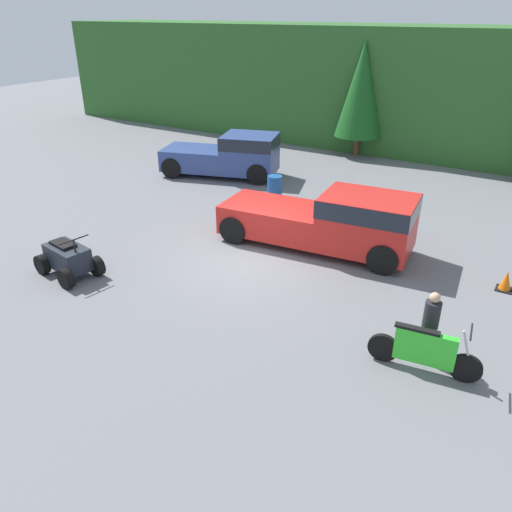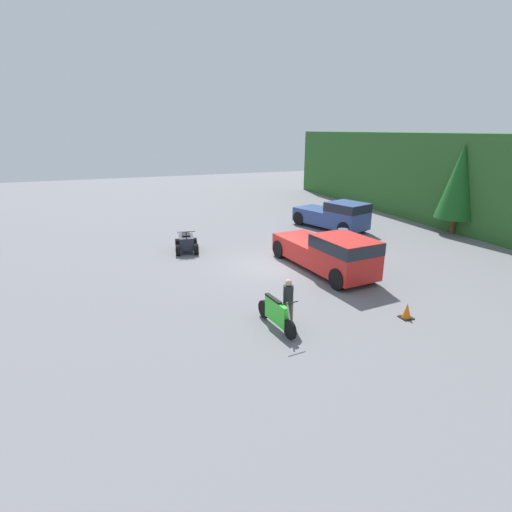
# 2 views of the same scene
# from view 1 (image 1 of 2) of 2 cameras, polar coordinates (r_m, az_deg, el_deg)

# --- Properties ---
(ground_plane) EXTENTS (80.00, 80.00, 0.00)m
(ground_plane) POSITION_cam_1_polar(r_m,az_deg,el_deg) (14.92, -0.60, -0.34)
(ground_plane) COLOR slate
(hillside_backdrop) EXTENTS (44.00, 6.00, 5.99)m
(hillside_backdrop) POSITION_cam_1_polar(r_m,az_deg,el_deg) (28.42, 17.72, 17.74)
(hillside_backdrop) COLOR #2D6028
(hillside_backdrop) RESTS_ON ground_plane
(tree_left) EXTENTS (2.40, 2.40, 5.45)m
(tree_left) POSITION_cam_1_polar(r_m,az_deg,el_deg) (25.97, 11.97, 18.12)
(tree_left) COLOR brown
(tree_left) RESTS_ON ground_plane
(pickup_truck_red) EXTENTS (6.07, 2.60, 1.88)m
(pickup_truck_red) POSITION_cam_1_polar(r_m,az_deg,el_deg) (15.30, 8.82, 4.14)
(pickup_truck_red) COLOR red
(pickup_truck_red) RESTS_ON ground_plane
(pickup_truck_second) EXTENTS (5.40, 3.39, 1.88)m
(pickup_truck_second) POSITION_cam_1_polar(r_m,az_deg,el_deg) (22.35, -2.94, 11.56)
(pickup_truck_second) COLOR #334784
(pickup_truck_second) RESTS_ON ground_plane
(dirt_bike) EXTENTS (2.27, 0.60, 1.20)m
(dirt_bike) POSITION_cam_1_polar(r_m,az_deg,el_deg) (10.86, 18.71, -10.22)
(dirt_bike) COLOR black
(dirt_bike) RESTS_ON ground_plane
(quad_atv) EXTENTS (1.97, 1.44, 1.23)m
(quad_atv) POSITION_cam_1_polar(r_m,az_deg,el_deg) (14.82, -20.68, -0.34)
(quad_atv) COLOR black
(quad_atv) RESTS_ON ground_plane
(rider_person) EXTENTS (0.38, 0.38, 1.61)m
(rider_person) POSITION_cam_1_polar(r_m,az_deg,el_deg) (11.02, 19.29, -7.31)
(rider_person) COLOR brown
(rider_person) RESTS_ON ground_plane
(traffic_cone) EXTENTS (0.42, 0.42, 0.55)m
(traffic_cone) POSITION_cam_1_polar(r_m,az_deg,el_deg) (14.77, 26.65, -2.60)
(traffic_cone) COLOR black
(traffic_cone) RESTS_ON ground_plane
(steel_barrel) EXTENTS (0.58, 0.58, 0.88)m
(steel_barrel) POSITION_cam_1_polar(r_m,az_deg,el_deg) (19.79, 2.15, 7.91)
(steel_barrel) COLOR #1E5193
(steel_barrel) RESTS_ON ground_plane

